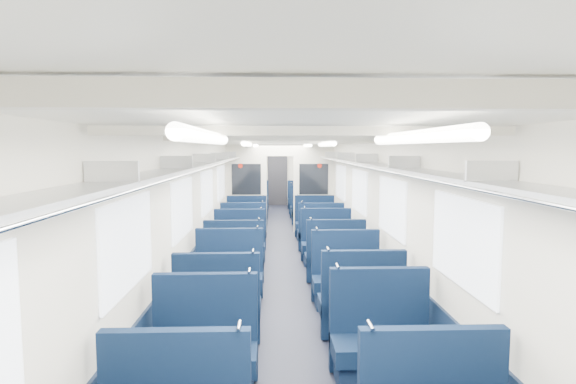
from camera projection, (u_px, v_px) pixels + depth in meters
floor at (283, 260)px, 9.14m from camera, size 2.80×18.00×0.01m
ceiling at (283, 140)px, 8.91m from camera, size 2.80×18.00×0.01m
wall_left at (211, 201)px, 8.98m from camera, size 0.02×18.00×2.35m
dado_left at (212, 243)px, 9.06m from camera, size 0.03×17.90×0.70m
wall_right at (354, 201)px, 9.07m from camera, size 0.02×18.00×2.35m
dado_right at (353, 242)px, 9.15m from camera, size 0.03×17.90×0.70m
wall_far at (277, 175)px, 17.98m from camera, size 2.80×0.02×2.35m
luggage_rack_left at (220, 160)px, 8.91m from camera, size 0.36×17.40×0.18m
luggage_rack_right at (345, 160)px, 8.99m from camera, size 0.36×17.40×0.18m
windows at (283, 191)px, 8.55m from camera, size 2.78×15.60×0.75m
ceiling_fittings at (283, 144)px, 8.66m from camera, size 2.70×16.06×0.11m
end_door at (278, 179)px, 17.94m from camera, size 0.75×0.06×2.00m
bulkhead at (280, 185)px, 12.11m from camera, size 2.80×0.10×2.35m
seat_6 at (204, 354)px, 4.22m from camera, size 0.97×0.53×1.08m
seat_7 at (381, 345)px, 4.42m from camera, size 0.97×0.53×1.08m
seat_8 at (218, 312)px, 5.31m from camera, size 0.97×0.53×1.08m
seat_9 at (361, 308)px, 5.45m from camera, size 0.97×0.53×1.08m
seat_10 at (229, 280)px, 6.63m from camera, size 0.97×0.53×1.08m
seat_11 at (346, 282)px, 6.51m from camera, size 0.97×0.53×1.08m
seat_12 at (235, 262)px, 7.65m from camera, size 0.97×0.53×1.08m
seat_13 at (335, 261)px, 7.72m from camera, size 0.97×0.53×1.08m
seat_14 at (239, 248)px, 8.75m from camera, size 0.97×0.53×1.08m
seat_15 at (327, 246)px, 8.87m from camera, size 0.97×0.53×1.08m
seat_16 at (244, 235)px, 10.07m from camera, size 0.97×0.53×1.08m
seat_17 at (320, 235)px, 10.01m from camera, size 0.97×0.53×1.08m
seat_18 at (247, 226)px, 11.22m from camera, size 0.97×0.53×1.08m
seat_19 at (315, 225)px, 11.30m from camera, size 0.97×0.53×1.08m
seat_20 at (251, 214)px, 13.29m from camera, size 0.97×0.53×1.08m
seat_21 at (308, 213)px, 13.34m from camera, size 0.97×0.53×1.08m
seat_22 at (252, 209)px, 14.31m from camera, size 0.97×0.53×1.08m
seat_23 at (306, 209)px, 14.41m from camera, size 0.97×0.53×1.08m
seat_24 at (253, 205)px, 15.37m from camera, size 0.97×0.53×1.08m
seat_25 at (303, 204)px, 15.50m from camera, size 0.97×0.53×1.08m
seat_26 at (255, 201)px, 16.64m from camera, size 0.97×0.53×1.08m
seat_27 at (301, 201)px, 16.59m from camera, size 0.97×0.53×1.08m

